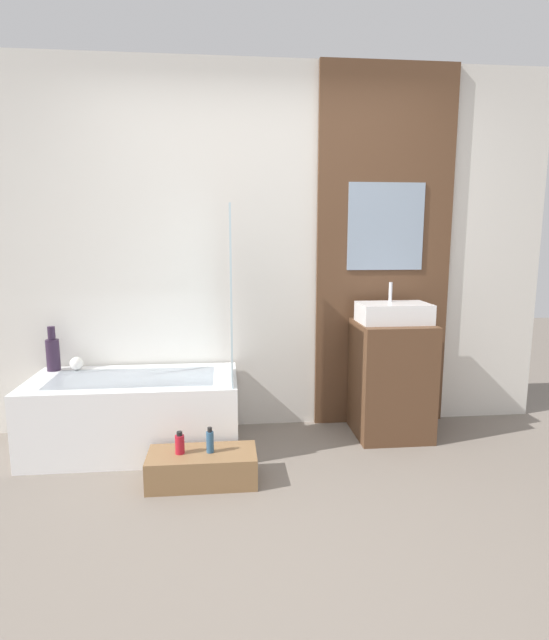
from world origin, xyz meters
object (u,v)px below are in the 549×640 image
object	(u,v)px
vase_round_light	(76,363)
bottle_soap_secondary	(210,441)
bathtub	(135,413)
bottle_soap_primary	(180,444)
sink	(394,313)
vase_tall_dark	(53,353)
wooden_step_bench	(202,467)

from	to	relation	value
vase_round_light	bottle_soap_secondary	xyz separation A→B (m)	(0.94, -0.75, -0.29)
bathtub	bottle_soap_primary	xyz separation A→B (m)	(0.34, -0.52, -0.01)
sink	vase_round_light	bearing A→B (deg)	175.69
vase_round_light	bottle_soap_secondary	bearing A→B (deg)	-38.90
bathtub	bottle_soap_primary	distance (m)	0.62
bottle_soap_primary	bottle_soap_secondary	distance (m)	0.17
vase_tall_dark	vase_round_light	distance (m)	0.17
bathtub	vase_round_light	bearing A→B (deg)	150.96
wooden_step_bench	bottle_soap_secondary	size ratio (longest dim) A/B	4.16
vase_round_light	bathtub	bearing A→B (deg)	-29.04
bottle_soap_secondary	wooden_step_bench	bearing A→B (deg)	180.00
sink	vase_tall_dark	size ratio (longest dim) A/B	1.56
vase_tall_dark	vase_round_light	size ratio (longest dim) A/B	3.36
sink	vase_tall_dark	bearing A→B (deg)	175.94
wooden_step_bench	vase_tall_dark	distance (m)	1.39
bottle_soap_primary	bottle_soap_secondary	xyz separation A→B (m)	(0.17, -0.00, 0.01)
wooden_step_bench	bottle_soap_primary	xyz separation A→B (m)	(-0.12, 0.00, 0.15)
wooden_step_bench	vase_tall_dark	size ratio (longest dim) A/B	2.02
bathtub	bottle_soap_secondary	world-z (taller)	bathtub
wooden_step_bench	vase_tall_dark	xyz separation A→B (m)	(-1.04, 0.76, 0.53)
vase_round_light	bottle_soap_primary	world-z (taller)	vase_round_light
wooden_step_bench	vase_tall_dark	world-z (taller)	vase_tall_dark
bottle_soap_primary	bottle_soap_secondary	size ratio (longest dim) A/B	0.88
vase_tall_dark	vase_round_light	bearing A→B (deg)	-0.36
sink	bottle_soap_secondary	bearing A→B (deg)	-154.95
vase_tall_dark	bathtub	bearing A→B (deg)	-22.33
bathtub	sink	size ratio (longest dim) A/B	2.81
vase_tall_dark	sink	bearing A→B (deg)	-4.06
bathtub	bottle_soap_primary	world-z (taller)	bathtub
bathtub	sink	bearing A→B (deg)	2.31
wooden_step_bench	bottle_soap_secondary	distance (m)	0.16
bottle_soap_secondary	vase_tall_dark	bearing A→B (deg)	145.22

